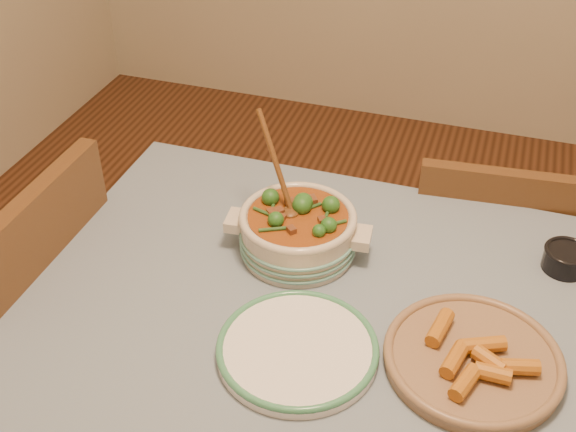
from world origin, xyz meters
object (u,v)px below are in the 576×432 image
Objects in this scene: dining_table at (429,392)px; condiment_bowl at (566,258)px; fried_plate at (473,357)px; stew_casserole at (298,229)px; chair_left at (29,319)px; chair_far at (482,263)px; white_plate at (297,349)px.

dining_table is 17.10× the size of condiment_bowl.
condiment_bowl is at bearing 57.37° from dining_table.
condiment_bowl is 0.25× the size of fried_plate.
stew_casserole is 0.71m from chair_left.
dining_table is 0.42m from condiment_bowl.
condiment_bowl is at bearing 65.28° from fried_plate.
stew_casserole reaches higher than fried_plate.
chair_left is at bearing 25.70° from chair_far.
white_plate is 0.88× the size of fried_plate.
chair_left reaches higher than white_plate.
fried_plate is at bearing 13.35° from white_plate.
white_plate is at bearing -166.65° from fried_plate.
chair_far is at bearing 47.71° from stew_casserole.
stew_casserole is (-0.33, 0.22, 0.15)m from dining_table.
white_plate is at bearing 61.67° from chair_far.
white_plate is 3.60× the size of condiment_bowl.
condiment_bowl is (0.55, 0.12, -0.03)m from stew_casserole.
chair_left is (-0.62, -0.17, -0.30)m from stew_casserole.
fried_plate is at bearing 88.00° from chair_left.
fried_plate is (-0.15, -0.33, -0.01)m from condiment_bowl.
fried_plate is at bearing -114.72° from condiment_bowl.
white_plate is 0.38× the size of chair_left.
stew_casserole reaches higher than chair_far.
fried_plate is at bearing 85.02° from chair_far.
white_plate is at bearing -138.72° from condiment_bowl.
dining_table is at bearing 87.39° from chair_left.
stew_casserole reaches higher than dining_table.
chair_left is (-1.01, -0.61, 0.05)m from chair_far.
white_plate is 0.32m from fried_plate.
white_plate reaches higher than dining_table.
white_plate is 0.42× the size of chair_far.
chair_left is at bearing 177.98° from fried_plate.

